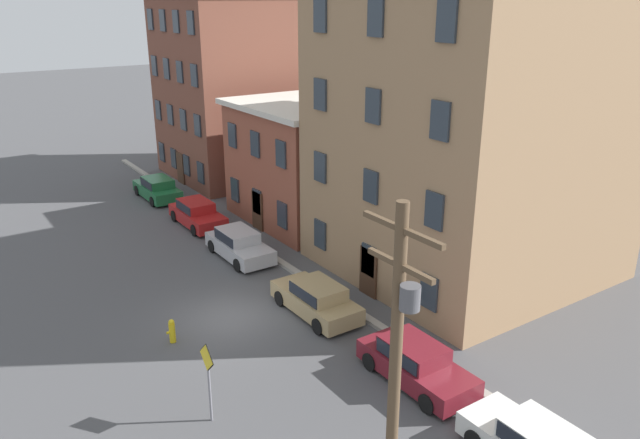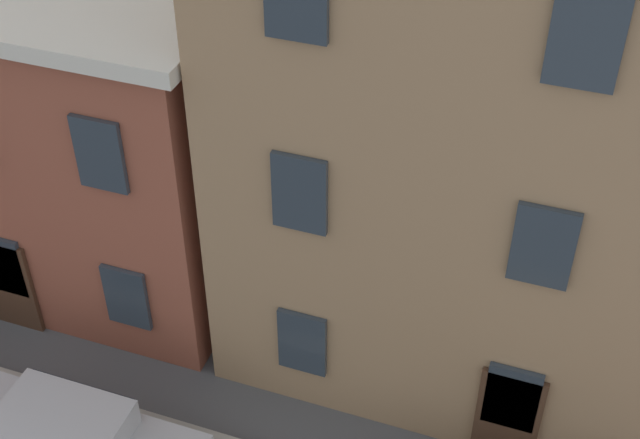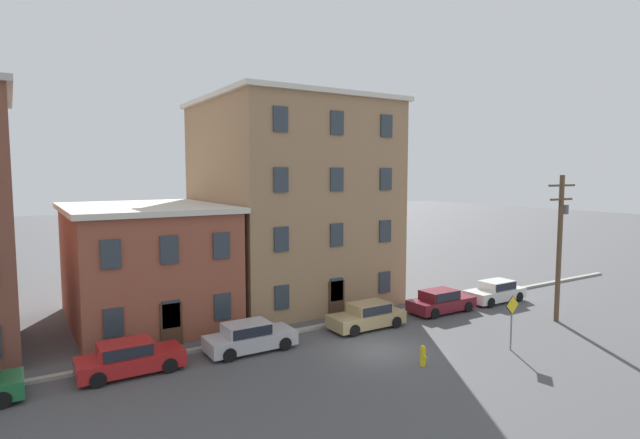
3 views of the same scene
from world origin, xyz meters
TOP-DOWN VIEW (x-y plane):
  - apartment_midblock at (-8.45, 11.39)m, footprint 8.67×11.29m

SIDE VIEW (x-z plane):
  - apartment_midblock at x=-8.45m, z-range 0.01..6.88m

